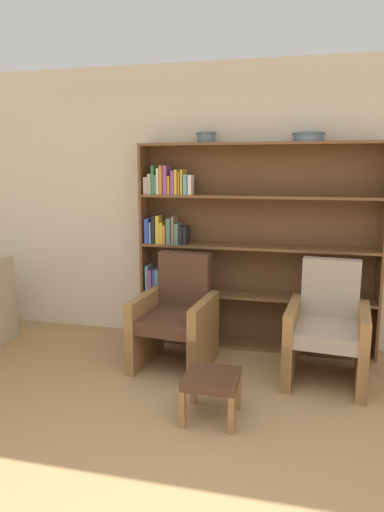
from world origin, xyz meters
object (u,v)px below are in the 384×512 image
object	(u,v)px
armchair_leather	(176,318)
footstool	(211,382)
bowl_copper	(308,136)
bowl_terracotta	(206,137)
armchair_cushioned	(327,330)
bookshelf	(235,248)

from	to	relation	value
armchair_leather	footstool	distance (m)	0.98
armchair_leather	bowl_copper	bearing A→B (deg)	-146.18
bowl_terracotta	bowl_copper	bearing A→B (deg)	0.00
armchair_cushioned	footstool	distance (m)	1.18
bookshelf	armchair_cushioned	size ratio (longest dim) A/B	2.30
bowl_terracotta	footstool	size ratio (longest dim) A/B	0.52
footstool	bowl_terracotta	bearing A→B (deg)	103.45
bookshelf	armchair_leather	size ratio (longest dim) A/B	2.30
bowl_terracotta	armchair_cushioned	bearing A→B (deg)	-26.55
footstool	bookshelf	bearing A→B (deg)	91.84
armchair_leather	footstool	world-z (taller)	armchair_leather
bowl_copper	armchair_leather	world-z (taller)	bowl_copper
bowl_terracotta	footstool	xyz separation A→B (m)	(0.34, -1.42, -1.77)
bowl_terracotta	armchair_cushioned	size ratio (longest dim) A/B	0.20
bowl_copper	armchair_cushioned	distance (m)	1.72
bowl_copper	armchair_cushioned	world-z (taller)	bowl_copper
bowl_terracotta	armchair_leather	xyz separation A→B (m)	(-0.15, -0.58, -1.61)
bowl_terracotta	armchair_leather	size ratio (longest dim) A/B	0.20
bowl_terracotta	bowl_copper	world-z (taller)	bowl_terracotta
bowl_terracotta	armchair_cushioned	distance (m)	2.07
bookshelf	armchair_leather	xyz separation A→B (m)	(-0.44, -0.60, -0.56)
bookshelf	bowl_copper	world-z (taller)	bowl_copper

